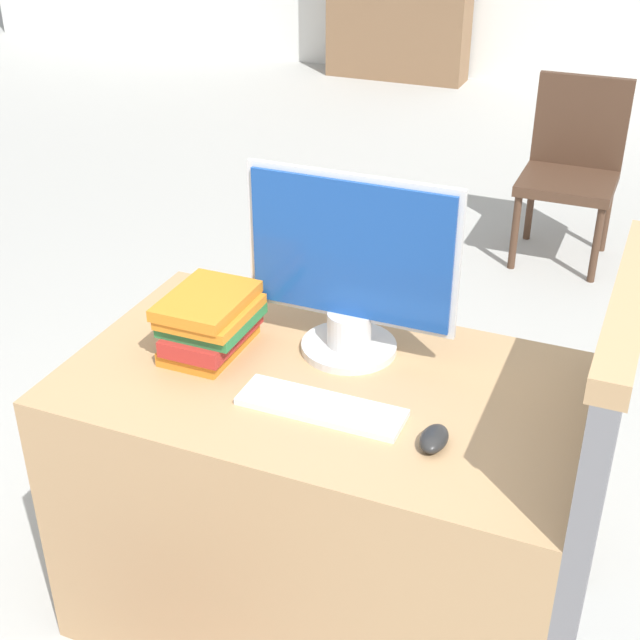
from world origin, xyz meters
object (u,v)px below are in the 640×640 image
object	(u,v)px
far_chair	(572,162)
book_stack	(210,322)
mouse	(434,439)
monitor	(351,271)
keyboard	(321,407)

from	to	relation	value
far_chair	book_stack	bearing A→B (deg)	-122.19
mouse	book_stack	size ratio (longest dim) A/B	0.38
mouse	far_chair	world-z (taller)	far_chair
far_chair	monitor	bearing A→B (deg)	-115.65
book_stack	far_chair	world-z (taller)	book_stack
far_chair	keyboard	bearing A→B (deg)	-114.44
keyboard	mouse	xyz separation A→B (m)	(0.27, -0.03, 0.01)
monitor	keyboard	bearing A→B (deg)	-82.38
book_stack	keyboard	bearing A→B (deg)	-20.71
keyboard	monitor	bearing A→B (deg)	97.62
mouse	book_stack	bearing A→B (deg)	165.42
monitor	far_chair	bearing A→B (deg)	85.28
monitor	keyboard	distance (m)	0.34
mouse	monitor	bearing A→B (deg)	135.91
mouse	keyboard	bearing A→B (deg)	173.90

